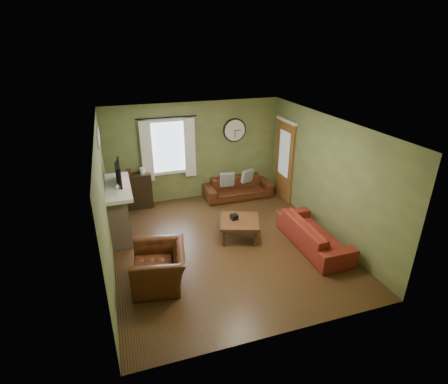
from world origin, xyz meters
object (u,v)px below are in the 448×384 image
object	(u,v)px
bookshelf	(137,191)
coffee_table	(239,229)
armchair	(159,267)
sofa_red	(314,234)
sofa_brown	(238,188)

from	to	relation	value
bookshelf	coffee_table	size ratio (longest dim) A/B	1.12
bookshelf	armchair	bearing A→B (deg)	-88.36
sofa_red	bookshelf	bearing A→B (deg)	48.04
armchair	bookshelf	bearing A→B (deg)	-169.27
armchair	coffee_table	size ratio (longest dim) A/B	1.29
sofa_brown	sofa_red	xyz separation A→B (m)	(0.67, -2.83, 0.02)
armchair	coffee_table	xyz separation A→B (m)	(1.89, 1.02, -0.13)
bookshelf	armchair	xyz separation A→B (m)	(0.09, -3.26, -0.11)
bookshelf	sofa_brown	size ratio (longest dim) A/B	0.50
sofa_red	coffee_table	distance (m)	1.59
sofa_red	coffee_table	bearing A→B (deg)	60.31
sofa_brown	sofa_red	size ratio (longest dim) A/B	0.93
sofa_brown	coffee_table	xyz separation A→B (m)	(-0.71, -2.04, -0.05)
sofa_red	armchair	xyz separation A→B (m)	(-3.27, -0.23, 0.05)
sofa_brown	armchair	bearing A→B (deg)	-130.46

